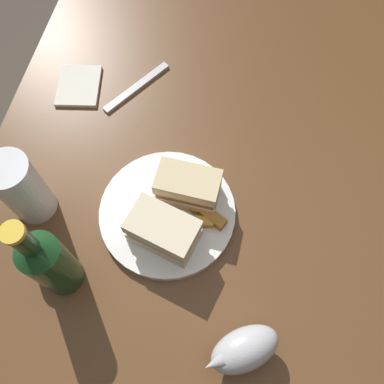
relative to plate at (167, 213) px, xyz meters
The scene contains 16 objects.
ground_plane 0.76m from the plate, 43.94° to the right, with size 6.00×6.00×0.00m, color #4C4238.
dining_table 0.40m from the plate, 43.94° to the right, with size 1.18×0.93×0.75m, color brown.
plate is the anchor object (origin of this frame).
sandwich_half_left 0.07m from the plate, behind, with size 0.10×0.13×0.07m.
sandwich_half_right 0.07m from the plate, 39.37° to the right, with size 0.07×0.12×0.07m.
potato_wedge_front 0.05m from the plate, 115.14° to the right, with size 0.05×0.02×0.02m, color #AD702D.
potato_wedge_middle 0.07m from the plate, 150.26° to the right, with size 0.05×0.02×0.02m, color #AD702D.
potato_wedge_back 0.07m from the plate, 100.31° to the right, with size 0.04×0.02×0.02m, color gold.
potato_wedge_left_edge 0.09m from the plate, 90.91° to the right, with size 0.05×0.02×0.02m, color #AD702D.
potato_wedge_right_edge 0.06m from the plate, 64.47° to the right, with size 0.04×0.02×0.02m, color #AD702D.
potato_wedge_stray 0.06m from the plate, 61.65° to the right, with size 0.05×0.02×0.01m, color #B77F33.
pint_glass 0.26m from the plate, 96.81° to the left, with size 0.08×0.08×0.15m.
gravy_boat 0.28m from the plate, 141.66° to the right, with size 0.12×0.13×0.07m.
cider_bottle 0.23m from the plate, 134.43° to the left, with size 0.07×0.07×0.24m.
napkin 0.36m from the plate, 44.73° to the left, with size 0.11×0.09×0.01m, color silver.
fork 0.31m from the plate, 24.98° to the left, with size 0.18×0.02×0.01m, color silver.
Camera 1 is at (-0.35, -0.02, 1.47)m, focal length 38.25 mm.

